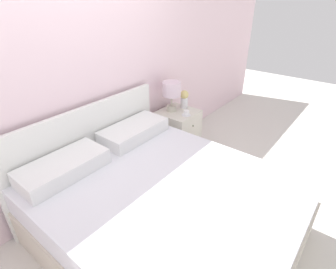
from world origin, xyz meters
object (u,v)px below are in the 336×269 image
nightstand (178,132)px  flower_vase (184,98)px  bed (160,207)px  table_lamp (172,91)px  teacup (186,113)px

nightstand → flower_vase: bearing=7.0°
bed → nightstand: bearing=30.4°
bed → table_lamp: size_ratio=5.38×
table_lamp → flower_vase: size_ratio=1.62×
bed → flower_vase: (1.38, 0.74, 0.43)m
nightstand → table_lamp: 0.58m
bed → table_lamp: 1.55m
flower_vase → teacup: size_ratio=2.10×
bed → nightstand: 1.42m
table_lamp → teacup: 0.33m
flower_vase → nightstand: bearing=-173.0°
bed → table_lamp: (1.19, 0.80, 0.57)m
teacup → table_lamp: bearing=91.0°
nightstand → teacup: 0.37m
bed → nightstand: size_ratio=3.39×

